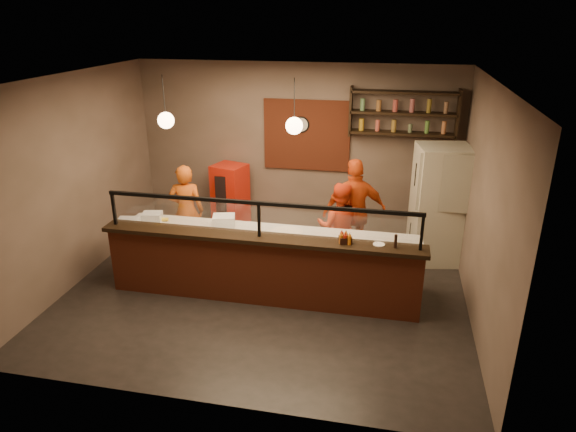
% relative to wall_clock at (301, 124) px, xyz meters
% --- Properties ---
extents(floor, '(6.00, 6.00, 0.00)m').
position_rel_wall_clock_xyz_m(floor, '(-0.10, -2.46, -2.10)').
color(floor, black).
rests_on(floor, ground).
extents(ceiling, '(6.00, 6.00, 0.00)m').
position_rel_wall_clock_xyz_m(ceiling, '(-0.10, -2.46, 1.10)').
color(ceiling, '#362F2A').
rests_on(ceiling, wall_back).
extents(wall_back, '(6.00, 0.00, 6.00)m').
position_rel_wall_clock_xyz_m(wall_back, '(-0.10, 0.04, -0.50)').
color(wall_back, '#756056').
rests_on(wall_back, floor).
extents(wall_left, '(0.00, 5.00, 5.00)m').
position_rel_wall_clock_xyz_m(wall_left, '(-3.10, -2.46, -0.50)').
color(wall_left, '#756056').
rests_on(wall_left, floor).
extents(wall_right, '(0.00, 5.00, 5.00)m').
position_rel_wall_clock_xyz_m(wall_right, '(2.90, -2.46, -0.50)').
color(wall_right, '#756056').
rests_on(wall_right, floor).
extents(wall_front, '(6.00, 0.00, 6.00)m').
position_rel_wall_clock_xyz_m(wall_front, '(-0.10, -4.96, -0.50)').
color(wall_front, '#756056').
rests_on(wall_front, floor).
extents(brick_patch, '(1.60, 0.04, 1.30)m').
position_rel_wall_clock_xyz_m(brick_patch, '(0.10, 0.01, -0.20)').
color(brick_patch, maroon).
rests_on(brick_patch, wall_back).
extents(service_counter, '(4.60, 0.25, 1.00)m').
position_rel_wall_clock_xyz_m(service_counter, '(-0.10, -2.76, -1.60)').
color(service_counter, maroon).
rests_on(service_counter, floor).
extents(counter_ledge, '(4.70, 0.37, 0.06)m').
position_rel_wall_clock_xyz_m(counter_ledge, '(-0.10, -2.76, -1.07)').
color(counter_ledge, black).
rests_on(counter_ledge, service_counter).
extents(worktop_cabinet, '(4.60, 0.75, 0.85)m').
position_rel_wall_clock_xyz_m(worktop_cabinet, '(-0.10, -2.26, -1.68)').
color(worktop_cabinet, gray).
rests_on(worktop_cabinet, floor).
extents(worktop, '(4.60, 0.75, 0.05)m').
position_rel_wall_clock_xyz_m(worktop, '(-0.10, -2.26, -1.23)').
color(worktop, silver).
rests_on(worktop, worktop_cabinet).
extents(sneeze_guard, '(4.50, 0.05, 0.52)m').
position_rel_wall_clock_xyz_m(sneeze_guard, '(-0.10, -2.76, -0.73)').
color(sneeze_guard, white).
rests_on(sneeze_guard, counter_ledge).
extents(wall_shelving, '(1.84, 0.28, 0.85)m').
position_rel_wall_clock_xyz_m(wall_shelving, '(1.80, -0.14, 0.30)').
color(wall_shelving, black).
rests_on(wall_shelving, wall_back).
extents(wall_clock, '(0.30, 0.04, 0.30)m').
position_rel_wall_clock_xyz_m(wall_clock, '(0.00, 0.00, 0.00)').
color(wall_clock, black).
rests_on(wall_clock, wall_back).
extents(pendant_left, '(0.24, 0.24, 0.77)m').
position_rel_wall_clock_xyz_m(pendant_left, '(-1.60, -2.26, 0.45)').
color(pendant_left, black).
rests_on(pendant_left, ceiling).
extents(pendant_right, '(0.24, 0.24, 0.77)m').
position_rel_wall_clock_xyz_m(pendant_right, '(0.30, -2.26, 0.45)').
color(pendant_right, black).
rests_on(pendant_right, ceiling).
extents(cook_left, '(0.67, 0.51, 1.64)m').
position_rel_wall_clock_xyz_m(cook_left, '(-1.74, -1.46, -1.28)').
color(cook_left, '#C85312').
rests_on(cook_left, floor).
extents(cook_mid, '(0.74, 0.58, 1.50)m').
position_rel_wall_clock_xyz_m(cook_mid, '(0.90, -1.47, -1.35)').
color(cook_mid, red).
rests_on(cook_mid, floor).
extents(cook_right, '(1.15, 0.75, 1.82)m').
position_rel_wall_clock_xyz_m(cook_right, '(1.12, -1.17, -1.19)').
color(cook_right, '#D74914').
rests_on(cook_right, floor).
extents(fridge, '(0.96, 0.91, 2.01)m').
position_rel_wall_clock_xyz_m(fridge, '(2.50, -0.79, -1.09)').
color(fridge, beige).
rests_on(fridge, floor).
extents(red_cooler, '(0.70, 0.67, 1.34)m').
position_rel_wall_clock_xyz_m(red_cooler, '(-1.32, -0.31, -1.43)').
color(red_cooler, red).
rests_on(red_cooler, floor).
extents(pizza_dough, '(0.62, 0.62, 0.01)m').
position_rel_wall_clock_xyz_m(pizza_dough, '(0.17, -2.21, -1.19)').
color(pizza_dough, silver).
rests_on(pizza_dough, worktop).
extents(prep_tub_a, '(0.34, 0.30, 0.15)m').
position_rel_wall_clock_xyz_m(prep_tub_a, '(-2.01, -2.20, -1.13)').
color(prep_tub_a, silver).
rests_on(prep_tub_a, worktop).
extents(prep_tub_b, '(0.39, 0.34, 0.17)m').
position_rel_wall_clock_xyz_m(prep_tub_b, '(-0.84, -2.13, -1.12)').
color(prep_tub_b, white).
rests_on(prep_tub_b, worktop).
extents(prep_tub_c, '(0.36, 0.31, 0.16)m').
position_rel_wall_clock_xyz_m(prep_tub_c, '(-2.25, -2.52, -1.12)').
color(prep_tub_c, silver).
rests_on(prep_tub_c, worktop).
extents(rolling_pin, '(0.37, 0.14, 0.06)m').
position_rel_wall_clock_xyz_m(rolling_pin, '(-1.95, -2.17, -1.17)').
color(rolling_pin, yellow).
rests_on(rolling_pin, worktop).
extents(condiment_caddy, '(0.20, 0.18, 0.09)m').
position_rel_wall_clock_xyz_m(condiment_caddy, '(1.12, -2.74, -0.99)').
color(condiment_caddy, black).
rests_on(condiment_caddy, counter_ledge).
extents(pepper_mill, '(0.05, 0.05, 0.19)m').
position_rel_wall_clock_xyz_m(pepper_mill, '(1.79, -2.76, -0.95)').
color(pepper_mill, black).
rests_on(pepper_mill, counter_ledge).
extents(small_plate, '(0.18, 0.18, 0.01)m').
position_rel_wall_clock_xyz_m(small_plate, '(1.57, -2.71, -1.03)').
color(small_plate, white).
rests_on(small_plate, counter_ledge).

